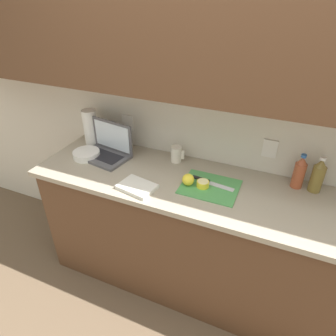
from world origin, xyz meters
name	(u,v)px	position (x,y,z in m)	size (l,w,h in m)	color
ground_plane	(211,287)	(0.00, 0.00, 0.00)	(12.00, 12.00, 0.00)	brown
wall_back	(244,74)	(0.00, 0.24, 1.56)	(5.20, 0.38, 2.60)	silver
counter_unit	(219,244)	(0.02, 0.00, 0.47)	(2.50, 0.63, 0.92)	brown
laptop	(107,148)	(-0.88, 0.09, 0.98)	(0.39, 0.29, 0.25)	#515156
cutting_board	(210,187)	(-0.08, 0.00, 0.92)	(0.35, 0.29, 0.01)	#4C9E51
knife	(206,181)	(-0.12, 0.03, 0.94)	(0.27, 0.06, 0.02)	silver
lemon_half_cut	(203,184)	(-0.12, -0.02, 0.95)	(0.08, 0.08, 0.04)	yellow
lemon_whole_beside	(188,180)	(-0.21, -0.04, 0.96)	(0.08, 0.08, 0.08)	yellow
bottle_green_soda	(318,176)	(0.51, 0.22, 1.02)	(0.07, 0.07, 0.23)	olive
bottle_oil_tall	(299,172)	(0.41, 0.22, 1.02)	(0.07, 0.07, 0.23)	#A34C2D
measuring_cup	(176,154)	(-0.39, 0.21, 0.98)	(0.10, 0.08, 0.11)	silver
bowl_white	(86,154)	(-1.01, 0.01, 0.94)	(0.19, 0.19, 0.05)	white
paper_towel_roll	(91,127)	(-1.09, 0.20, 1.06)	(0.11, 0.11, 0.28)	white
dish_towel	(137,187)	(-0.49, -0.19, 0.93)	(0.22, 0.16, 0.02)	silver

